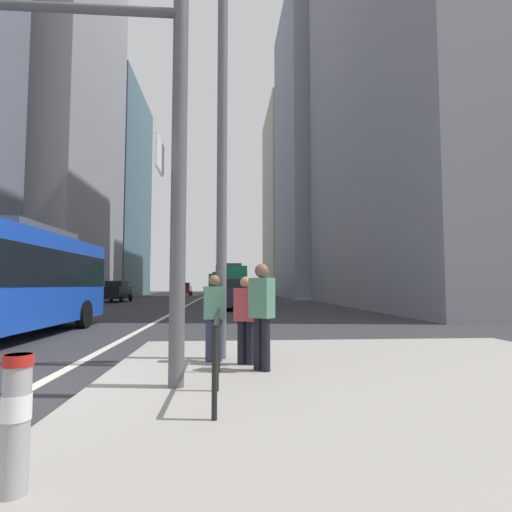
{
  "coord_description": "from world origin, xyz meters",
  "views": [
    {
      "loc": [
        2.91,
        -6.51,
        1.55
      ],
      "look_at": [
        5.77,
        31.59,
        4.27
      ],
      "focal_mm": 28.78,
      "sensor_mm": 36.0,
      "label": 1
    }
  ],
  "objects_px": {
    "city_bus_red_distant": "(219,283)",
    "car_receding_far": "(248,294)",
    "car_oncoming_far": "(185,289)",
    "pedestrian_waiting": "(214,314)",
    "traffic_signal_gantry": "(49,106)",
    "pedestrian_far": "(262,310)",
    "pedestrian_walking": "(246,316)",
    "bollard_left": "(16,416)",
    "street_lamp_post": "(222,99)",
    "city_bus_red_receding": "(231,282)",
    "car_receding_near": "(230,294)",
    "car_oncoming_mid": "(116,291)"
  },
  "relations": [
    {
      "from": "pedestrian_waiting",
      "to": "pedestrian_far",
      "type": "distance_m",
      "value": 1.19
    },
    {
      "from": "street_lamp_post",
      "to": "bollard_left",
      "type": "height_order",
      "value": "street_lamp_post"
    },
    {
      "from": "city_bus_red_receding",
      "to": "car_receding_far",
      "type": "height_order",
      "value": "city_bus_red_receding"
    },
    {
      "from": "city_bus_red_distant",
      "to": "pedestrian_far",
      "type": "bearing_deg",
      "value": -88.46
    },
    {
      "from": "traffic_signal_gantry",
      "to": "pedestrian_waiting",
      "type": "distance_m",
      "value": 4.24
    },
    {
      "from": "car_receding_far",
      "to": "bollard_left",
      "type": "distance_m",
      "value": 24.56
    },
    {
      "from": "car_oncoming_mid",
      "to": "pedestrian_waiting",
      "type": "height_order",
      "value": "car_oncoming_mid"
    },
    {
      "from": "traffic_signal_gantry",
      "to": "street_lamp_post",
      "type": "distance_m",
      "value": 3.46
    },
    {
      "from": "city_bus_red_distant",
      "to": "pedestrian_waiting",
      "type": "bearing_deg",
      "value": -89.3
    },
    {
      "from": "city_bus_red_distant",
      "to": "car_oncoming_far",
      "type": "height_order",
      "value": "city_bus_red_distant"
    },
    {
      "from": "city_bus_red_receding",
      "to": "traffic_signal_gantry",
      "type": "xyz_separation_m",
      "value": [
        -3.0,
        -32.47,
        2.24
      ]
    },
    {
      "from": "car_receding_near",
      "to": "pedestrian_far",
      "type": "xyz_separation_m",
      "value": [
        0.33,
        -19.15,
        0.14
      ]
    },
    {
      "from": "traffic_signal_gantry",
      "to": "pedestrian_far",
      "type": "xyz_separation_m",
      "value": [
        3.1,
        0.99,
        -2.95
      ]
    },
    {
      "from": "pedestrian_waiting",
      "to": "pedestrian_walking",
      "type": "height_order",
      "value": "pedestrian_waiting"
    },
    {
      "from": "car_oncoming_mid",
      "to": "street_lamp_post",
      "type": "bearing_deg",
      "value": -72.17
    },
    {
      "from": "traffic_signal_gantry",
      "to": "pedestrian_waiting",
      "type": "bearing_deg",
      "value": 38.86
    },
    {
      "from": "car_receding_near",
      "to": "pedestrian_walking",
      "type": "relative_size",
      "value": 2.77
    },
    {
      "from": "bollard_left",
      "to": "pedestrian_walking",
      "type": "distance_m",
      "value": 4.78
    },
    {
      "from": "traffic_signal_gantry",
      "to": "bollard_left",
      "type": "relative_size",
      "value": 6.45
    },
    {
      "from": "car_receding_near",
      "to": "car_receding_far",
      "type": "distance_m",
      "value": 1.85
    },
    {
      "from": "street_lamp_post",
      "to": "pedestrian_far",
      "type": "xyz_separation_m",
      "value": [
        0.68,
        -1.18,
        -4.15
      ]
    },
    {
      "from": "pedestrian_waiting",
      "to": "traffic_signal_gantry",
      "type": "bearing_deg",
      "value": -141.14
    },
    {
      "from": "city_bus_red_distant",
      "to": "car_receding_far",
      "type": "xyz_separation_m",
      "value": [
        2.37,
        -34.42,
        -0.85
      ]
    },
    {
      "from": "city_bus_red_distant",
      "to": "pedestrian_far",
      "type": "distance_m",
      "value": 54.97
    },
    {
      "from": "city_bus_red_distant",
      "to": "street_lamp_post",
      "type": "relative_size",
      "value": 1.4
    },
    {
      "from": "car_oncoming_mid",
      "to": "city_bus_red_distant",
      "type": "bearing_deg",
      "value": 67.81
    },
    {
      "from": "city_bus_red_distant",
      "to": "pedestrian_walking",
      "type": "bearing_deg",
      "value": -88.7
    },
    {
      "from": "car_receding_near",
      "to": "pedestrian_walking",
      "type": "xyz_separation_m",
      "value": [
        0.09,
        -18.58,
        0.01
      ]
    },
    {
      "from": "pedestrian_far",
      "to": "street_lamp_post",
      "type": "bearing_deg",
      "value": 120.15
    },
    {
      "from": "car_receding_near",
      "to": "pedestrian_far",
      "type": "distance_m",
      "value": 19.15
    },
    {
      "from": "pedestrian_walking",
      "to": "pedestrian_far",
      "type": "xyz_separation_m",
      "value": [
        0.24,
        -0.56,
        0.13
      ]
    },
    {
      "from": "car_oncoming_far",
      "to": "pedestrian_far",
      "type": "relative_size",
      "value": 2.36
    },
    {
      "from": "car_oncoming_mid",
      "to": "pedestrian_waiting",
      "type": "distance_m",
      "value": 32.98
    },
    {
      "from": "traffic_signal_gantry",
      "to": "pedestrian_walking",
      "type": "relative_size",
      "value": 3.85
    },
    {
      "from": "traffic_signal_gantry",
      "to": "pedestrian_far",
      "type": "bearing_deg",
      "value": 17.67
    },
    {
      "from": "car_receding_far",
      "to": "city_bus_red_receding",
      "type": "bearing_deg",
      "value": 95.2
    },
    {
      "from": "car_oncoming_mid",
      "to": "car_receding_near",
      "type": "xyz_separation_m",
      "value": [
        10.37,
        -13.18,
        -0.0
      ]
    },
    {
      "from": "city_bus_red_distant",
      "to": "bollard_left",
      "type": "relative_size",
      "value": 12.01
    },
    {
      "from": "pedestrian_far",
      "to": "car_receding_near",
      "type": "bearing_deg",
      "value": 90.99
    },
    {
      "from": "city_bus_red_receding",
      "to": "street_lamp_post",
      "type": "bearing_deg",
      "value": -91.1
    },
    {
      "from": "car_oncoming_far",
      "to": "pedestrian_far",
      "type": "bearing_deg",
      "value": -83.19
    },
    {
      "from": "pedestrian_waiting",
      "to": "pedestrian_far",
      "type": "bearing_deg",
      "value": -46.66
    },
    {
      "from": "street_lamp_post",
      "to": "car_oncoming_far",
      "type": "bearing_deg",
      "value": 96.26
    },
    {
      "from": "car_oncoming_mid",
      "to": "pedestrian_far",
      "type": "distance_m",
      "value": 34.05
    },
    {
      "from": "car_receding_near",
      "to": "pedestrian_waiting",
      "type": "height_order",
      "value": "car_receding_near"
    },
    {
      "from": "car_oncoming_far",
      "to": "street_lamp_post",
      "type": "distance_m",
      "value": 56.02
    },
    {
      "from": "city_bus_red_receding",
      "to": "pedestrian_walking",
      "type": "relative_size",
      "value": 7.46
    },
    {
      "from": "car_receding_far",
      "to": "traffic_signal_gantry",
      "type": "height_order",
      "value": "traffic_signal_gantry"
    },
    {
      "from": "car_receding_near",
      "to": "car_oncoming_far",
      "type": "relative_size",
      "value": 1.04
    },
    {
      "from": "pedestrian_waiting",
      "to": "city_bus_red_distant",
      "type": "bearing_deg",
      "value": 90.7
    }
  ]
}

